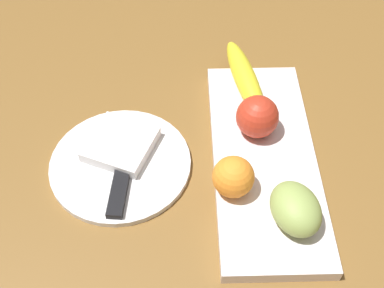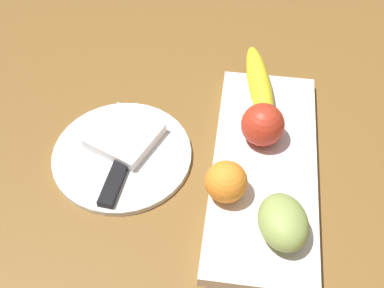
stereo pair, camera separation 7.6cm
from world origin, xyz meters
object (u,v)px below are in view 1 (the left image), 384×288
(dinner_plate, at_px, (121,164))
(grape_bunch, at_px, (296,209))
(banana, at_px, (245,77))
(knife, at_px, (120,184))
(apple, at_px, (257,117))
(folded_napkin, at_px, (121,144))
(fruit_tray, at_px, (264,159))
(orange_near_apple, at_px, (233,177))

(dinner_plate, bearing_deg, grape_bunch, -114.73)
(banana, bearing_deg, knife, 123.17)
(apple, distance_m, grape_bunch, 0.17)
(banana, height_order, grape_bunch, grape_bunch)
(banana, height_order, folded_napkin, banana)
(fruit_tray, xyz_separation_m, knife, (-0.05, 0.23, 0.00))
(dinner_plate, bearing_deg, apple, -77.35)
(banana, distance_m, folded_napkin, 0.25)
(orange_near_apple, height_order, knife, orange_near_apple)
(fruit_tray, height_order, knife, same)
(banana, xyz_separation_m, dinner_plate, (-0.16, 0.22, -0.04))
(apple, distance_m, banana, 0.11)
(folded_napkin, bearing_deg, apple, -84.50)
(dinner_plate, bearing_deg, banana, -53.40)
(apple, height_order, folded_napkin, apple)
(grape_bunch, relative_size, knife, 0.50)
(fruit_tray, xyz_separation_m, banana, (0.16, 0.02, 0.03))
(grape_bunch, bearing_deg, orange_near_apple, 57.09)
(fruit_tray, bearing_deg, grape_bunch, -167.53)
(banana, bearing_deg, dinner_plate, 115.30)
(grape_bunch, height_order, dinner_plate, grape_bunch)
(folded_napkin, bearing_deg, grape_bunch, -119.72)
(apple, height_order, banana, apple)
(grape_bunch, bearing_deg, apple, 11.98)
(fruit_tray, relative_size, grape_bunch, 4.58)
(fruit_tray, relative_size, folded_napkin, 4.09)
(banana, height_order, orange_near_apple, orange_near_apple)
(dinner_plate, distance_m, folded_napkin, 0.03)
(apple, distance_m, dinner_plate, 0.24)
(orange_near_apple, relative_size, dinner_plate, 0.28)
(dinner_plate, bearing_deg, fruit_tray, -90.00)
(dinner_plate, height_order, folded_napkin, folded_napkin)
(banana, relative_size, grape_bunch, 2.20)
(orange_near_apple, bearing_deg, folded_napkin, 61.88)
(banana, relative_size, orange_near_apple, 3.12)
(orange_near_apple, bearing_deg, knife, 84.00)
(orange_near_apple, height_order, dinner_plate, orange_near_apple)
(dinner_plate, xyz_separation_m, knife, (-0.05, -0.00, 0.01))
(banana, xyz_separation_m, orange_near_apple, (-0.23, 0.04, 0.01))
(fruit_tray, distance_m, grape_bunch, 0.13)
(grape_bunch, height_order, knife, grape_bunch)
(apple, distance_m, orange_near_apple, 0.13)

